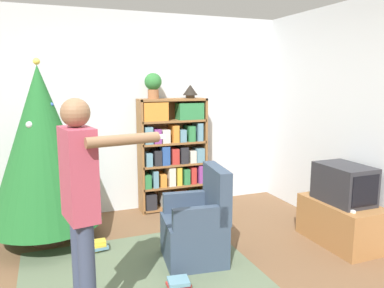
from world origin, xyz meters
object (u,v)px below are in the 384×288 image
object	(u,v)px
standing_person	(81,198)
table_lamp	(190,91)
potted_plant	(153,84)
bookshelf	(172,154)
armchair	(198,228)
christmas_tree	(42,147)
television	(344,184)

from	to	relation	value
standing_person	table_lamp	size ratio (longest dim) A/B	8.13
table_lamp	potted_plant	bearing A→B (deg)	180.00
bookshelf	potted_plant	world-z (taller)	potted_plant
armchair	table_lamp	world-z (taller)	table_lamp
table_lamp	christmas_tree	bearing A→B (deg)	-163.45
standing_person	table_lamp	xyz separation A→B (m)	(1.63, 2.21, 0.64)
christmas_tree	table_lamp	world-z (taller)	christmas_tree
standing_person	television	bearing A→B (deg)	89.95
bookshelf	potted_plant	bearing A→B (deg)	178.64
bookshelf	standing_person	size ratio (longest dim) A/B	0.92
television	potted_plant	size ratio (longest dim) A/B	1.76
potted_plant	armchair	bearing A→B (deg)	-90.11
christmas_tree	standing_person	bearing A→B (deg)	-81.71
bookshelf	television	world-z (taller)	bookshelf
christmas_tree	table_lamp	xyz separation A→B (m)	(1.87, 0.56, 0.55)
table_lamp	bookshelf	bearing A→B (deg)	-178.72
standing_person	table_lamp	bearing A→B (deg)	133.47
television	armchair	world-z (taller)	armchair
potted_plant	bookshelf	bearing A→B (deg)	-1.36
armchair	table_lamp	xyz separation A→B (m)	(0.51, 1.53, 1.28)
christmas_tree	table_lamp	bearing A→B (deg)	16.55
bookshelf	table_lamp	xyz separation A→B (m)	(0.26, 0.01, 0.84)
television	potted_plant	world-z (taller)	potted_plant
television	potted_plant	distance (m)	2.56
standing_person	potted_plant	xyz separation A→B (m)	(1.12, 2.21, 0.72)
bookshelf	armchair	distance (m)	1.60
armchair	bookshelf	bearing A→B (deg)	177.88
television	christmas_tree	distance (m)	3.19
bookshelf	table_lamp	distance (m)	0.88
bookshelf	christmas_tree	bearing A→B (deg)	-161.12
armchair	table_lamp	size ratio (longest dim) A/B	4.60
potted_plant	standing_person	bearing A→B (deg)	-116.89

